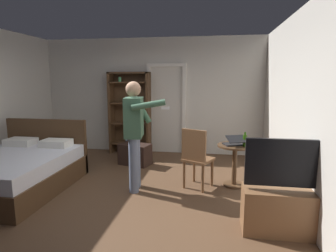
% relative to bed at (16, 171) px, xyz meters
% --- Properties ---
extents(ground_plane, '(5.74, 5.74, 0.00)m').
position_rel_bed_xyz_m(ground_plane, '(1.65, 0.07, -0.30)').
color(ground_plane, brown).
extents(wall_back, '(5.46, 0.12, 2.72)m').
position_rel_bed_xyz_m(wall_back, '(1.65, 2.74, 1.06)').
color(wall_back, beige).
rests_on(wall_back, ground_plane).
extents(wall_right, '(0.12, 5.45, 2.72)m').
position_rel_bed_xyz_m(wall_right, '(4.32, 0.07, 1.06)').
color(wall_right, beige).
rests_on(wall_right, ground_plane).
extents(doorway_frame, '(0.93, 0.08, 2.13)m').
position_rel_bed_xyz_m(doorway_frame, '(2.02, 2.66, 0.92)').
color(doorway_frame, white).
rests_on(doorway_frame, ground_plane).
extents(bed, '(1.59, 2.00, 1.02)m').
position_rel_bed_xyz_m(bed, '(0.00, 0.00, 0.00)').
color(bed, '#4C331E').
rests_on(bed, ground_plane).
extents(bookshelf, '(0.97, 0.32, 1.93)m').
position_rel_bed_xyz_m(bookshelf, '(1.16, 2.51, 0.74)').
color(bookshelf, '#4C331E').
rests_on(bookshelf, ground_plane).
extents(tv_flatscreen, '(0.95, 0.40, 1.11)m').
position_rel_bed_xyz_m(tv_flatscreen, '(3.96, -0.70, 0.03)').
color(tv_flatscreen, brown).
rests_on(tv_flatscreen, ground_plane).
extents(side_table, '(0.58, 0.58, 0.70)m').
position_rel_bed_xyz_m(side_table, '(3.49, 0.69, 0.16)').
color(side_table, '#4C331E').
rests_on(side_table, ground_plane).
extents(laptop, '(0.42, 0.42, 0.17)m').
position_rel_bed_xyz_m(laptop, '(3.48, 0.65, 0.45)').
color(laptop, black).
rests_on(laptop, side_table).
extents(bottle_on_table, '(0.06, 0.06, 0.23)m').
position_rel_bed_xyz_m(bottle_on_table, '(3.63, 0.61, 0.50)').
color(bottle_on_table, '#28560F').
rests_on(bottle_on_table, side_table).
extents(wooden_chair, '(0.56, 0.56, 0.99)m').
position_rel_bed_xyz_m(wooden_chair, '(2.87, 0.47, 0.24)').
color(wooden_chair, brown).
rests_on(wooden_chair, ground_plane).
extents(person_blue_shirt, '(0.75, 0.59, 1.73)m').
position_rel_bed_xyz_m(person_blue_shirt, '(1.91, 0.28, 0.70)').
color(person_blue_shirt, slate).
rests_on(person_blue_shirt, ground_plane).
extents(suitcase_dark, '(0.70, 0.52, 0.43)m').
position_rel_bed_xyz_m(suitcase_dark, '(1.53, 1.58, -0.09)').
color(suitcase_dark, black).
rests_on(suitcase_dark, ground_plane).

